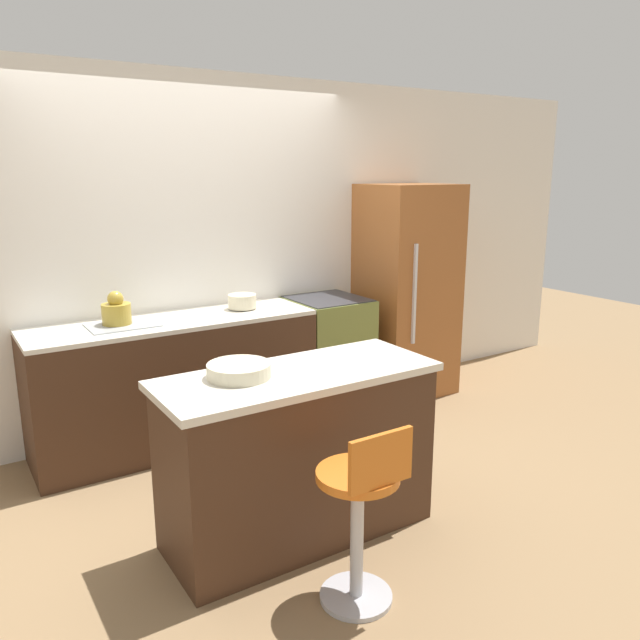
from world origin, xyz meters
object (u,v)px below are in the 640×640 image
object	(u,v)px
stool_chair	(360,513)
mixing_bowl	(242,301)
kettle	(116,311)
oven_range	(328,354)
refrigerator	(407,291)

from	to	relation	value
stool_chair	mixing_bowl	bearing A→B (deg)	77.60
kettle	mixing_bowl	world-z (taller)	kettle
oven_range	refrigerator	distance (m)	0.91
oven_range	stool_chair	bearing A→B (deg)	-119.93
refrigerator	kettle	xyz separation A→B (m)	(-2.44, 0.06, 0.11)
kettle	mixing_bowl	distance (m)	0.91
oven_range	stool_chair	world-z (taller)	oven_range
kettle	mixing_bowl	size ratio (longest dim) A/B	1.07
refrigerator	kettle	world-z (taller)	refrigerator
stool_chair	mixing_bowl	world-z (taller)	mixing_bowl
oven_range	mixing_bowl	distance (m)	0.89
stool_chair	mixing_bowl	size ratio (longest dim) A/B	4.21
refrigerator	oven_range	bearing A→B (deg)	178.50
stool_chair	kettle	distance (m)	2.23
stool_chair	oven_range	bearing A→B (deg)	60.07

